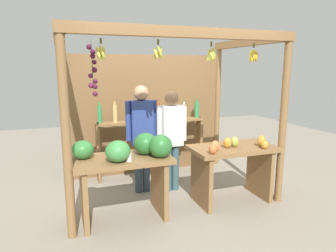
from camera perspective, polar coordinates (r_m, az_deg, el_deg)
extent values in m
plane|color=gray|center=(4.88, -0.75, -11.91)|extent=(12.00, 12.00, 0.00)
cylinder|color=olive|center=(3.40, -18.66, -1.81)|extent=(0.10, 0.10, 2.35)
cylinder|color=olive|center=(4.46, 20.89, 0.96)|extent=(0.10, 0.10, 2.35)
cylinder|color=olive|center=(5.23, -19.17, 2.44)|extent=(0.10, 0.10, 2.35)
cylinder|color=olive|center=(5.97, 9.29, 3.88)|extent=(0.10, 0.10, 2.35)
cube|color=olive|center=(3.65, 4.13, 17.18)|extent=(2.94, 0.12, 0.12)
cube|color=olive|center=(4.27, -19.92, 15.67)|extent=(0.12, 1.95, 0.12)
cube|color=olive|center=(5.15, 14.85, 15.01)|extent=(0.12, 1.95, 0.12)
cube|color=brown|center=(5.46, -4.03, 2.11)|extent=(2.84, 0.04, 2.12)
cylinder|color=brown|center=(4.28, 15.86, 14.40)|extent=(0.02, 0.02, 0.06)
ellipsoid|color=gold|center=(4.29, 16.02, 12.49)|extent=(0.04, 0.08, 0.15)
ellipsoid|color=gold|center=(4.31, 15.97, 12.62)|extent=(0.05, 0.06, 0.15)
ellipsoid|color=gold|center=(4.30, 15.58, 12.61)|extent=(0.06, 0.04, 0.15)
ellipsoid|color=gold|center=(4.28, 15.39, 12.51)|extent=(0.09, 0.07, 0.15)
ellipsoid|color=gold|center=(4.26, 15.40, 12.68)|extent=(0.05, 0.09, 0.15)
ellipsoid|color=gold|center=(4.24, 15.53, 12.53)|extent=(0.05, 0.06, 0.15)
ellipsoid|color=gold|center=(4.23, 15.83, 12.79)|extent=(0.06, 0.05, 0.15)
ellipsoid|color=gold|center=(4.24, 16.11, 12.71)|extent=(0.09, 0.04, 0.15)
ellipsoid|color=gold|center=(4.27, 16.34, 12.46)|extent=(0.07, 0.08, 0.15)
cylinder|color=brown|center=(3.52, -12.55, 15.40)|extent=(0.02, 0.02, 0.06)
ellipsoid|color=#D1CC4C|center=(3.51, -12.02, 13.30)|extent=(0.04, 0.06, 0.15)
ellipsoid|color=#D1CC4C|center=(3.54, -12.31, 13.15)|extent=(0.07, 0.05, 0.15)
ellipsoid|color=#D1CC4C|center=(3.52, -12.82, 13.17)|extent=(0.07, 0.08, 0.15)
ellipsoid|color=#D1CC4C|center=(3.48, -13.06, 13.43)|extent=(0.07, 0.09, 0.15)
ellipsoid|color=#D1CC4C|center=(3.49, -12.33, 13.56)|extent=(0.08, 0.05, 0.15)
cylinder|color=brown|center=(3.92, 8.15, 15.05)|extent=(0.02, 0.02, 0.06)
ellipsoid|color=#D1CC4C|center=(3.93, 8.63, 13.05)|extent=(0.04, 0.08, 0.15)
ellipsoid|color=#D1CC4C|center=(3.96, 8.34, 13.44)|extent=(0.07, 0.07, 0.16)
ellipsoid|color=#D1CC4C|center=(3.94, 8.03, 13.45)|extent=(0.09, 0.05, 0.15)
ellipsoid|color=#D1CC4C|center=(3.93, 7.68, 13.05)|extent=(0.09, 0.06, 0.16)
ellipsoid|color=#D1CC4C|center=(3.91, 7.77, 13.03)|extent=(0.04, 0.06, 0.15)
ellipsoid|color=#D1CC4C|center=(3.90, 7.88, 13.16)|extent=(0.06, 0.08, 0.16)
ellipsoid|color=#D1CC4C|center=(3.87, 8.10, 13.20)|extent=(0.09, 0.06, 0.16)
ellipsoid|color=#D1CC4C|center=(3.88, 8.50, 13.25)|extent=(0.09, 0.05, 0.15)
ellipsoid|color=#D1CC4C|center=(3.91, 8.66, 13.09)|extent=(0.06, 0.07, 0.16)
cylinder|color=brown|center=(3.60, -1.87, 15.54)|extent=(0.02, 0.02, 0.06)
ellipsoid|color=#D1CC4C|center=(3.60, -1.42, 13.61)|extent=(0.04, 0.09, 0.14)
ellipsoid|color=#D1CC4C|center=(3.63, -1.80, 13.73)|extent=(0.08, 0.05, 0.14)
ellipsoid|color=#D1CC4C|center=(3.61, -2.43, 13.40)|extent=(0.05, 0.05, 0.14)
ellipsoid|color=#D1CC4C|center=(3.56, -2.34, 13.62)|extent=(0.07, 0.08, 0.14)
ellipsoid|color=#D1CC4C|center=(3.56, -1.54, 13.80)|extent=(0.08, 0.05, 0.14)
cylinder|color=#4C422D|center=(3.74, -14.11, 11.29)|extent=(0.01, 0.01, 0.55)
sphere|color=#47142D|center=(3.77, -14.64, 14.23)|extent=(0.07, 0.07, 0.07)
sphere|color=#47142D|center=(3.72, -13.97, 13.39)|extent=(0.07, 0.07, 0.07)
sphere|color=#47142D|center=(3.75, -14.00, 12.65)|extent=(0.06, 0.06, 0.06)
sphere|color=#47142D|center=(3.76, -13.71, 11.61)|extent=(0.06, 0.06, 0.06)
sphere|color=#511938|center=(3.77, -13.70, 10.23)|extent=(0.07, 0.07, 0.07)
sphere|color=#601E42|center=(3.76, -14.38, 9.15)|extent=(0.06, 0.06, 0.06)
sphere|color=#47142D|center=(3.74, -13.55, 8.18)|extent=(0.06, 0.06, 0.06)
sphere|color=#601E42|center=(3.76, -14.27, 7.41)|extent=(0.07, 0.07, 0.07)
sphere|color=#511938|center=(3.76, -13.55, 5.91)|extent=(0.06, 0.06, 0.06)
sphere|color=#47142D|center=(3.73, -13.58, 7.22)|extent=(0.06, 0.06, 0.06)
cube|color=olive|center=(3.79, -8.61, -6.29)|extent=(1.19, 0.64, 0.06)
cube|color=olive|center=(3.87, -15.56, -12.58)|extent=(0.06, 0.58, 0.75)
cube|color=olive|center=(4.03, -1.65, -11.17)|extent=(0.06, 0.58, 0.75)
ellipsoid|color=#429347|center=(3.58, -9.43, -4.72)|extent=(0.38, 0.38, 0.25)
ellipsoid|color=#2D7533|center=(3.84, -4.25, -3.33)|extent=(0.38, 0.38, 0.28)
ellipsoid|color=#38843D|center=(3.79, -15.79, -4.32)|extent=(0.37, 0.37, 0.22)
ellipsoid|color=#2D7533|center=(3.70, -1.40, -3.81)|extent=(0.39, 0.39, 0.28)
cylinder|color=white|center=(3.60, -7.44, -5.90)|extent=(0.07, 0.07, 0.09)
cube|color=olive|center=(4.35, 12.09, -4.15)|extent=(1.19, 0.64, 0.06)
cube|color=olive|center=(4.25, 6.30, -10.06)|extent=(0.06, 0.58, 0.75)
cube|color=olive|center=(4.73, 16.88, -8.29)|extent=(0.06, 0.58, 0.75)
ellipsoid|color=#A8B24C|center=(4.30, 12.43, -2.93)|extent=(0.16, 0.16, 0.14)
ellipsoid|color=#E07F47|center=(4.05, 8.86, -3.70)|extent=(0.14, 0.14, 0.14)
ellipsoid|color=gold|center=(4.30, 17.76, -3.37)|extent=(0.13, 0.13, 0.12)
ellipsoid|color=#CC7038|center=(3.90, 8.43, -4.35)|extent=(0.15, 0.15, 0.13)
ellipsoid|color=gold|center=(4.23, 11.13, -3.11)|extent=(0.16, 0.16, 0.15)
ellipsoid|color=gold|center=(4.41, 17.21, -2.72)|extent=(0.16, 0.16, 0.16)
cube|color=olive|center=(5.17, -13.01, -5.00)|extent=(0.05, 0.20, 1.00)
cube|color=olive|center=(5.67, 5.89, -3.35)|extent=(0.05, 0.20, 1.00)
cube|color=olive|center=(5.24, -3.16, 0.88)|extent=(1.85, 0.22, 0.04)
cylinder|color=#338C4C|center=(5.04, -12.74, 2.11)|extent=(0.07, 0.07, 0.29)
cylinder|color=#338C4C|center=(5.01, -12.82, 4.07)|extent=(0.03, 0.03, 0.06)
cylinder|color=#D8B266|center=(5.07, -9.95, 2.29)|extent=(0.07, 0.07, 0.29)
cylinder|color=#D8B266|center=(5.05, -10.02, 4.24)|extent=(0.03, 0.03, 0.06)
cylinder|color=#994C1E|center=(5.12, -7.25, 2.50)|extent=(0.07, 0.07, 0.30)
cylinder|color=#994C1E|center=(5.10, -7.30, 4.49)|extent=(0.03, 0.03, 0.06)
cylinder|color=gold|center=(5.18, -4.47, 2.35)|extent=(0.07, 0.07, 0.24)
cylinder|color=gold|center=(5.16, -4.49, 4.01)|extent=(0.03, 0.03, 0.06)
cylinder|color=#994C1E|center=(5.25, -1.92, 2.78)|extent=(0.07, 0.07, 0.30)
cylinder|color=#994C1E|center=(5.23, -1.93, 4.73)|extent=(0.03, 0.03, 0.06)
cylinder|color=#338C4C|center=(5.33, 0.68, 2.72)|extent=(0.07, 0.07, 0.26)
cylinder|color=#338C4C|center=(5.31, 0.69, 4.43)|extent=(0.03, 0.03, 0.06)
cylinder|color=silver|center=(5.42, 3.03, 2.71)|extent=(0.08, 0.08, 0.24)
cylinder|color=silver|center=(5.40, 3.05, 4.28)|extent=(0.03, 0.03, 0.06)
cylinder|color=#338C4C|center=(5.52, 5.42, 3.04)|extent=(0.08, 0.08, 0.28)
cylinder|color=#338C4C|center=(5.50, 5.45, 4.80)|extent=(0.04, 0.04, 0.06)
cylinder|color=#304157|center=(4.68, -5.58, -7.93)|extent=(0.11, 0.11, 0.77)
cylinder|color=#304157|center=(4.71, -4.15, -7.79)|extent=(0.11, 0.11, 0.77)
cube|color=#2D428C|center=(4.51, -5.01, 0.70)|extent=(0.32, 0.19, 0.65)
cylinder|color=#2D428C|center=(4.46, -7.50, 0.95)|extent=(0.08, 0.08, 0.58)
cylinder|color=#2D428C|center=(4.56, -2.59, 1.25)|extent=(0.08, 0.08, 0.58)
sphere|color=tan|center=(4.46, -5.10, 6.22)|extent=(0.22, 0.22, 0.22)
cylinder|color=#3B5C66|center=(4.73, 0.01, -7.95)|extent=(0.11, 0.11, 0.73)
cylinder|color=#3B5C66|center=(4.77, 1.38, -7.79)|extent=(0.11, 0.11, 0.73)
cube|color=white|center=(4.58, 0.72, 0.08)|extent=(0.32, 0.19, 0.61)
cylinder|color=white|center=(4.50, -1.67, 0.30)|extent=(0.08, 0.08, 0.55)
cylinder|color=white|center=(4.64, 3.03, 0.61)|extent=(0.08, 0.08, 0.55)
sphere|color=#997051|center=(4.52, 0.73, 5.21)|extent=(0.21, 0.21, 0.21)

